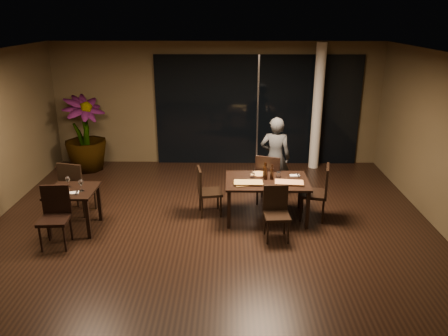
% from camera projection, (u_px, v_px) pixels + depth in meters
% --- Properties ---
extents(ground, '(8.00, 8.00, 0.00)m').
position_uv_depth(ground, '(211.00, 238.00, 7.46)').
color(ground, black).
rests_on(ground, ground).
extents(wall_back, '(8.00, 0.10, 3.00)m').
position_uv_depth(wall_back, '(217.00, 104.00, 10.77)').
color(wall_back, '#463A25').
rests_on(wall_back, ground).
extents(wall_front, '(8.00, 0.10, 3.00)m').
position_uv_depth(wall_front, '(185.00, 327.00, 3.14)').
color(wall_front, '#463A25').
rests_on(wall_front, ground).
extents(ceiling, '(8.00, 8.00, 0.04)m').
position_uv_depth(ceiling, '(209.00, 56.00, 6.44)').
color(ceiling, white).
rests_on(ceiling, wall_back).
extents(window_panel, '(5.00, 0.06, 2.70)m').
position_uv_depth(window_panel, '(258.00, 111.00, 10.72)').
color(window_panel, black).
rests_on(window_panel, ground).
extents(column, '(0.24, 0.24, 3.00)m').
position_uv_depth(column, '(317.00, 107.00, 10.36)').
color(column, silver).
rests_on(column, ground).
extents(main_table, '(1.50, 1.00, 0.75)m').
position_uv_depth(main_table, '(267.00, 184.00, 7.97)').
color(main_table, black).
rests_on(main_table, ground).
extents(side_table, '(0.80, 0.80, 0.75)m').
position_uv_depth(side_table, '(73.00, 196.00, 7.56)').
color(side_table, black).
rests_on(side_table, ground).
extents(chair_main_far, '(0.61, 0.61, 1.04)m').
position_uv_depth(chair_main_far, '(269.00, 177.00, 8.58)').
color(chair_main_far, black).
rests_on(chair_main_far, ground).
extents(chair_main_near, '(0.45, 0.45, 0.91)m').
position_uv_depth(chair_main_near, '(276.00, 210.00, 7.33)').
color(chair_main_near, black).
rests_on(chair_main_near, ground).
extents(chair_main_left, '(0.50, 0.50, 0.93)m').
position_uv_depth(chair_main_left, '(206.00, 189.00, 8.16)').
color(chair_main_left, black).
rests_on(chair_main_left, ground).
extents(chair_main_right, '(0.58, 0.58, 1.04)m').
position_uv_depth(chair_main_right, '(319.00, 190.00, 7.95)').
color(chair_main_right, black).
rests_on(chair_main_right, ground).
extents(chair_side_far, '(0.60, 0.60, 1.05)m').
position_uv_depth(chair_side_far, '(75.00, 185.00, 8.13)').
color(chair_side_far, black).
rests_on(chair_side_far, ground).
extents(chair_side_near, '(0.49, 0.49, 0.99)m').
position_uv_depth(chair_side_near, '(55.00, 213.00, 7.10)').
color(chair_side_near, black).
rests_on(chair_side_near, ground).
extents(diner, '(0.62, 0.46, 1.68)m').
position_uv_depth(diner, '(275.00, 157.00, 8.90)').
color(diner, '#303336').
rests_on(diner, ground).
extents(potted_plant, '(1.38, 1.38, 1.80)m').
position_uv_depth(potted_plant, '(85.00, 134.00, 10.40)').
color(potted_plant, '#204818').
rests_on(potted_plant, ground).
extents(pizza_board_left, '(0.56, 0.39, 0.01)m').
position_uv_depth(pizza_board_left, '(248.00, 184.00, 7.76)').
color(pizza_board_left, '#3F2B14').
rests_on(pizza_board_left, main_table).
extents(pizza_board_right, '(0.52, 0.29, 0.01)m').
position_uv_depth(pizza_board_right, '(289.00, 183.00, 7.77)').
color(pizza_board_right, '#482D17').
rests_on(pizza_board_right, main_table).
extents(oblong_pizza_left, '(0.49, 0.24, 0.02)m').
position_uv_depth(oblong_pizza_left, '(248.00, 183.00, 7.76)').
color(oblong_pizza_left, maroon).
rests_on(oblong_pizza_left, pizza_board_left).
extents(oblong_pizza_right, '(0.50, 0.28, 0.02)m').
position_uv_depth(oblong_pizza_right, '(289.00, 183.00, 7.76)').
color(oblong_pizza_right, maroon).
rests_on(oblong_pizza_right, pizza_board_right).
extents(round_pizza, '(0.29, 0.29, 0.01)m').
position_uv_depth(round_pizza, '(259.00, 174.00, 8.22)').
color(round_pizza, red).
rests_on(round_pizza, main_table).
extents(bottle_a, '(0.07, 0.07, 0.32)m').
position_uv_depth(bottle_a, '(266.00, 171.00, 7.93)').
color(bottle_a, black).
rests_on(bottle_a, main_table).
extents(bottle_b, '(0.06, 0.06, 0.29)m').
position_uv_depth(bottle_b, '(272.00, 172.00, 7.93)').
color(bottle_b, black).
rests_on(bottle_b, main_table).
extents(bottle_c, '(0.06, 0.06, 0.29)m').
position_uv_depth(bottle_c, '(265.00, 170.00, 8.03)').
color(bottle_c, black).
rests_on(bottle_c, main_table).
extents(tumbler_left, '(0.08, 0.08, 0.09)m').
position_uv_depth(tumbler_left, '(253.00, 175.00, 8.05)').
color(tumbler_left, white).
rests_on(tumbler_left, main_table).
extents(tumbler_right, '(0.08, 0.08, 0.10)m').
position_uv_depth(tumbler_right, '(278.00, 175.00, 8.07)').
color(tumbler_right, white).
rests_on(tumbler_right, main_table).
extents(napkin_near, '(0.20, 0.16, 0.01)m').
position_uv_depth(napkin_near, '(297.00, 182.00, 7.82)').
color(napkin_near, silver).
rests_on(napkin_near, main_table).
extents(napkin_far, '(0.19, 0.11, 0.01)m').
position_uv_depth(napkin_far, '(295.00, 175.00, 8.15)').
color(napkin_far, white).
rests_on(napkin_far, main_table).
extents(wine_glass_a, '(0.08, 0.08, 0.18)m').
position_uv_depth(wine_glass_a, '(68.00, 182.00, 7.60)').
color(wine_glass_a, white).
rests_on(wine_glass_a, side_table).
extents(wine_glass_b, '(0.09, 0.09, 0.19)m').
position_uv_depth(wine_glass_b, '(81.00, 185.00, 7.44)').
color(wine_glass_b, white).
rests_on(wine_glass_b, side_table).
extents(side_napkin, '(0.20, 0.15, 0.01)m').
position_uv_depth(side_napkin, '(73.00, 193.00, 7.36)').
color(side_napkin, white).
rests_on(side_napkin, side_table).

